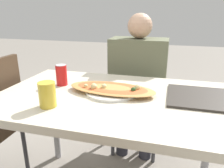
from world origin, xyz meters
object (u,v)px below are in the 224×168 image
Objects in this scene: dining_table at (113,109)px; chair_far_seated at (139,92)px; person_seated at (138,76)px; pizza_main at (112,89)px; soda_can at (61,75)px; drink_glass at (47,95)px.

chair_far_seated is (0.04, 0.72, -0.17)m from dining_table.
dining_table is at bearing 86.38° from person_seated.
soda_can is (-0.33, 0.05, 0.04)m from pizza_main.
chair_far_seated is 1.03m from drink_glass.
drink_glass is at bearing -133.43° from pizza_main.
soda_can reaches higher than pizza_main.
chair_far_seated is at bearing -90.00° from person_seated.
chair_far_seated is 1.81× the size of pizza_main.
pizza_main is (-0.02, 0.04, 0.10)m from dining_table.
chair_far_seated is 0.21m from person_seated.
dining_table is 2.50× the size of pizza_main.
soda_can is 1.05× the size of drink_glass.
drink_glass is at bearing 70.05° from person_seated.
person_seated is 0.66m from soda_can.
pizza_main is (-0.06, -0.57, 0.09)m from person_seated.
dining_table is 0.74m from chair_far_seated.
person_seated is at bearing 84.15° from pizza_main.
soda_can reaches higher than dining_table.
dining_table is 0.38m from soda_can.
chair_far_seated is 0.80m from soda_can.
pizza_main is 4.20× the size of drink_glass.
person_seated reaches higher than dining_table.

